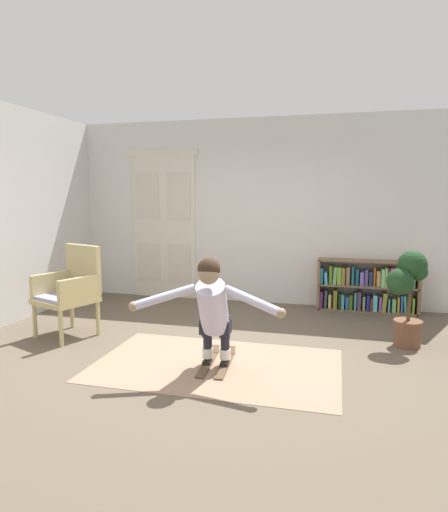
{
  "coord_description": "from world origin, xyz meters",
  "views": [
    {
      "loc": [
        1.24,
        -4.35,
        1.7
      ],
      "look_at": [
        0.05,
        0.28,
        1.05
      ],
      "focal_mm": 31.03,
      "sensor_mm": 36.0,
      "label": 1
    }
  ],
  "objects_px": {
    "bookshelf": "(366,288)",
    "person_skier": "(212,305)",
    "skis_pair": "(217,362)",
    "potted_plant": "(408,290)",
    "wicker_chair": "(71,288)"
  },
  "relations": [
    {
      "from": "bookshelf",
      "to": "person_skier",
      "type": "relative_size",
      "value": 1.01
    },
    {
      "from": "wicker_chair",
      "to": "person_skier",
      "type": "height_order",
      "value": "person_skier"
    },
    {
      "from": "skis_pair",
      "to": "person_skier",
      "type": "relative_size",
      "value": 0.55
    },
    {
      "from": "wicker_chair",
      "to": "skis_pair",
      "type": "xyz_separation_m",
      "value": [
        1.98,
        -0.48,
        -0.56
      ]
    },
    {
      "from": "bookshelf",
      "to": "skis_pair",
      "type": "xyz_separation_m",
      "value": [
        -1.58,
        -2.58,
        -0.33
      ]
    },
    {
      "from": "bookshelf",
      "to": "skis_pair",
      "type": "bearing_deg",
      "value": -121.53
    },
    {
      "from": "potted_plant",
      "to": "person_skier",
      "type": "xyz_separation_m",
      "value": [
        -1.91,
        -1.28,
        0.01
      ]
    },
    {
      "from": "wicker_chair",
      "to": "potted_plant",
      "type": "distance_m",
      "value": 3.95
    },
    {
      "from": "bookshelf",
      "to": "person_skier",
      "type": "height_order",
      "value": "person_skier"
    },
    {
      "from": "skis_pair",
      "to": "person_skier",
      "type": "bearing_deg",
      "value": -85.93
    },
    {
      "from": "potted_plant",
      "to": "person_skier",
      "type": "height_order",
      "value": "person_skier"
    },
    {
      "from": "bookshelf",
      "to": "wicker_chair",
      "type": "relative_size",
      "value": 1.31
    },
    {
      "from": "potted_plant",
      "to": "person_skier",
      "type": "distance_m",
      "value": 2.3
    },
    {
      "from": "bookshelf",
      "to": "wicker_chair",
      "type": "distance_m",
      "value": 4.14
    },
    {
      "from": "potted_plant",
      "to": "skis_pair",
      "type": "distance_m",
      "value": 2.29
    }
  ]
}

